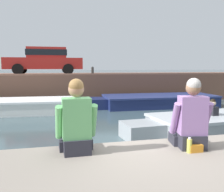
{
  "coord_description": "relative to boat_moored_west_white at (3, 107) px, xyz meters",
  "views": [
    {
      "loc": [
        -1.5,
        -3.5,
        1.91
      ],
      "look_at": [
        0.09,
        3.34,
        1.11
      ],
      "focal_mm": 40.0,
      "sensor_mm": 36.0,
      "label": 1
    }
  ],
  "objects": [
    {
      "name": "mooring_bollard_mid",
      "position": [
        4.12,
        2.16,
        1.48
      ],
      "size": [
        0.15,
        0.15,
        0.45
      ],
      "color": "#2D2B28",
      "rests_on": "far_quay_wall"
    },
    {
      "name": "snack_bag",
      "position": [
        3.88,
        -8.28,
        0.58
      ],
      "size": [
        0.18,
        0.12,
        0.1
      ],
      "primitive_type": "cube",
      "color": "orange",
      "rests_on": "near_quay"
    },
    {
      "name": "ground_plane",
      "position": [
        3.6,
        -2.86,
        -0.29
      ],
      "size": [
        400.0,
        400.0,
        0.0
      ],
      "primitive_type": "plane",
      "color": "#3D5156"
    },
    {
      "name": "person_seated_left",
      "position": [
        2.37,
        -7.95,
        0.9
      ],
      "size": [
        0.54,
        0.53,
        0.97
      ],
      "color": "#282833",
      "rests_on": "near_quay"
    },
    {
      "name": "boat_moored_central_navy",
      "position": [
        6.93,
        0.33,
        -0.01
      ],
      "size": [
        6.59,
        2.33,
        0.56
      ],
      "color": "navy",
      "rests_on": "ground"
    },
    {
      "name": "bottle_drink",
      "position": [
        3.79,
        -8.3,
        0.62
      ],
      "size": [
        0.06,
        0.06,
        0.2
      ],
      "color": "#CCC64C",
      "rests_on": "near_quay"
    },
    {
      "name": "far_quay_wall",
      "position": [
        3.6,
        4.91,
        0.48
      ],
      "size": [
        60.0,
        6.0,
        1.53
      ],
      "primitive_type": "cube",
      "color": "brown",
      "rests_on": "ground"
    },
    {
      "name": "car_left_inner_red",
      "position": [
        1.63,
        4.04,
        2.09
      ],
      "size": [
        4.34,
        1.92,
        1.54
      ],
      "color": "#B2231E",
      "rests_on": "far_quay_wall"
    },
    {
      "name": "boat_moored_west_white",
      "position": [
        0.0,
        0.0,
        0.0
      ],
      "size": [
        6.73,
        2.26,
        0.57
      ],
      "color": "white",
      "rests_on": "ground"
    },
    {
      "name": "person_seated_right",
      "position": [
        3.92,
        -8.1,
        0.9
      ],
      "size": [
        0.57,
        0.58,
        0.97
      ],
      "color": "#282833",
      "rests_on": "near_quay"
    },
    {
      "name": "far_wall_coping",
      "position": [
        3.6,
        2.03,
        1.28
      ],
      "size": [
        60.0,
        0.24,
        0.08
      ],
      "primitive_type": "cube",
      "color": "brown",
      "rests_on": "far_quay_wall"
    }
  ]
}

